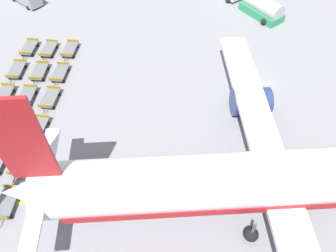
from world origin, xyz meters
The scene contains 17 objects.
ground_plane centered at (0.00, 0.00, 0.00)m, with size 500.00×500.00×0.00m, color gray.
airplane centered at (14.19, -0.05, 3.35)m, with size 38.01×44.26×13.12m.
fuel_tanker_primary centered at (-14.98, 2.92, 1.22)m, with size 9.53×7.81×2.88m.
baggage_dolly_row_near_col_a centered at (-6.30, -26.25, 0.47)m, with size 3.61×1.77×0.92m.
baggage_dolly_row_near_col_b centered at (-2.18, -26.63, 0.47)m, with size 3.59×1.68×0.92m.
baggage_dolly_row_near_col_c centered at (1.90, -26.82, 0.47)m, with size 3.59×1.68×0.92m.
baggage_dolly_row_mid_a_col_a centered at (-5.96, -23.80, 0.47)m, with size 3.62×1.79×0.92m.
baggage_dolly_row_mid_a_col_b centered at (-1.84, -23.96, 0.47)m, with size 3.60×1.71×0.92m.
baggage_dolly_row_mid_a_col_c centered at (2.14, -24.37, 0.47)m, with size 3.60×1.72×0.92m.
baggage_dolly_row_mid_a_col_d centered at (6.27, -24.71, 0.47)m, with size 3.61×1.75×0.92m.
baggage_dolly_row_mid_b_col_a centered at (-5.89, -21.22, 0.47)m, with size 3.62×1.82×0.92m.
baggage_dolly_row_mid_b_col_b centered at (-1.57, -21.58, 0.47)m, with size 3.62×1.80×0.92m.
baggage_dolly_row_mid_b_col_c centered at (2.44, -21.83, 0.47)m, with size 3.62×1.81×0.92m.
baggage_dolly_row_mid_b_col_d centered at (6.54, -22.14, 0.47)m, with size 3.62×1.84×0.92m.
baggage_dolly_row_mid_b_col_e centered at (10.38, -22.66, 0.47)m, with size 3.60×1.73×0.92m.
baggage_dolly_row_mid_b_col_f centered at (14.45, -22.76, 0.47)m, with size 3.60×1.72×0.92m.
stand_guidance_stripe centered at (13.61, -9.36, 0.00)m, with size 1.72×30.56×0.01m.
Camera 1 is at (26.95, -9.74, 24.99)m, focal length 35.00 mm.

